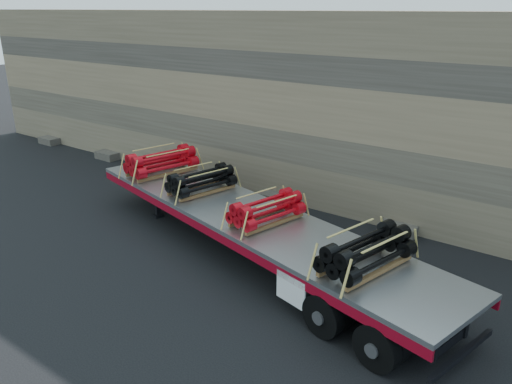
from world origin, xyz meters
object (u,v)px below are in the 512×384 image
at_px(bundle_front, 162,162).
at_px(bundle_midrear, 267,210).
at_px(bundle_midfront, 201,181).
at_px(trailer, 248,235).
at_px(bundle_rear, 366,252).

distance_m(bundle_front, bundle_midrear, 5.78).
distance_m(bundle_midfront, bundle_midrear, 3.23).
xyz_separation_m(trailer, bundle_midfront, (-2.35, 0.57, 1.07)).
bearing_deg(bundle_front, trailer, 0.00).
bearing_deg(bundle_rear, bundle_midfront, 180.00).
distance_m(trailer, bundle_front, 5.09).
relative_size(bundle_front, bundle_midrear, 1.16).
height_order(bundle_front, bundle_midrear, bundle_front).
height_order(trailer, bundle_rear, bundle_rear).
bearing_deg(bundle_midfront, bundle_rear, 0.00).
relative_size(trailer, bundle_midrear, 6.53).
bearing_deg(trailer, bundle_rear, -0.00).
bearing_deg(trailer, bundle_midfront, -180.00).
distance_m(bundle_midrear, bundle_rear, 3.49).
bearing_deg(bundle_midfront, bundle_front, 180.00).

